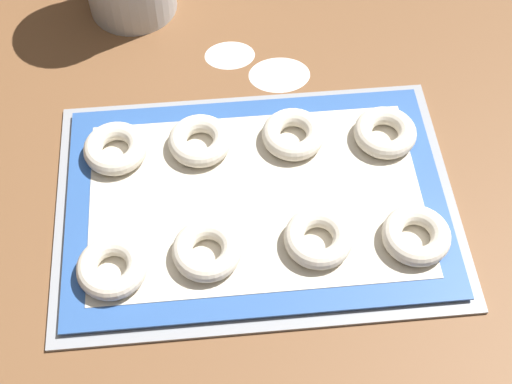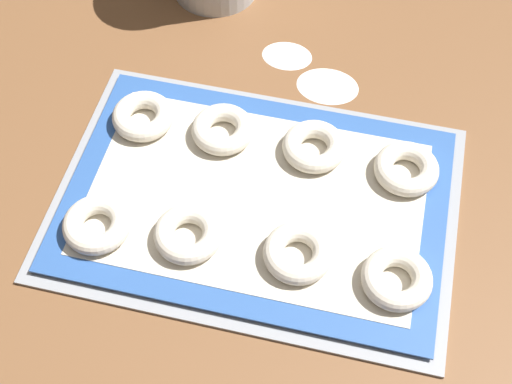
{
  "view_description": "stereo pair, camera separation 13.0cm",
  "coord_description": "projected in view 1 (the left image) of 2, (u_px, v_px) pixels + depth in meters",
  "views": [
    {
      "loc": [
        -0.03,
        -0.38,
        0.62
      ],
      "look_at": [
        0.01,
        0.02,
        0.02
      ],
      "focal_mm": 50.0,
      "sensor_mm": 36.0,
      "label": 1
    },
    {
      "loc": [
        0.1,
        -0.38,
        0.62
      ],
      "look_at": [
        0.01,
        0.02,
        0.02
      ],
      "focal_mm": 50.0,
      "sensor_mm": 36.0,
      "label": 2
    }
  ],
  "objects": [
    {
      "name": "flour_patch_near",
      "position": [
        279.0,
        74.0,
        0.84
      ],
      "size": [
        0.07,
        0.06,
        0.0
      ],
      "color": "white",
      "rests_on": "ground_plane"
    },
    {
      "name": "bagel_front_far_left",
      "position": [
        112.0,
        268.0,
        0.68
      ],
      "size": [
        0.07,
        0.07,
        0.02
      ],
      "color": "silver",
      "rests_on": "baking_mat"
    },
    {
      "name": "bagel_front_mid_right",
      "position": [
        318.0,
        238.0,
        0.69
      ],
      "size": [
        0.07,
        0.07,
        0.02
      ],
      "color": "silver",
      "rests_on": "baking_mat"
    },
    {
      "name": "bagel_back_mid_left",
      "position": [
        200.0,
        141.0,
        0.76
      ],
      "size": [
        0.07,
        0.07,
        0.02
      ],
      "color": "silver",
      "rests_on": "baking_mat"
    },
    {
      "name": "baking_mat",
      "position": [
        256.0,
        198.0,
        0.73
      ],
      "size": [
        0.39,
        0.26,
        0.0
      ],
      "color": "#2D569E",
      "rests_on": "baking_tray"
    },
    {
      "name": "flour_patch_far",
      "position": [
        226.0,
        55.0,
        0.86
      ],
      "size": [
        0.06,
        0.05,
        0.0
      ],
      "color": "white",
      "rests_on": "ground_plane"
    },
    {
      "name": "baking_tray",
      "position": [
        256.0,
        201.0,
        0.74
      ],
      "size": [
        0.41,
        0.29,
        0.01
      ],
      "color": "#93969B",
      "rests_on": "ground_plane"
    },
    {
      "name": "bagel_front_far_right",
      "position": [
        416.0,
        235.0,
        0.7
      ],
      "size": [
        0.07,
        0.07,
        0.02
      ],
      "color": "silver",
      "rests_on": "baking_mat"
    },
    {
      "name": "bagel_back_far_right",
      "position": [
        385.0,
        133.0,
        0.77
      ],
      "size": [
        0.07,
        0.07,
        0.02
      ],
      "color": "silver",
      "rests_on": "baking_mat"
    },
    {
      "name": "bagel_back_far_left",
      "position": [
        115.0,
        149.0,
        0.76
      ],
      "size": [
        0.07,
        0.07,
        0.02
      ],
      "color": "silver",
      "rests_on": "baking_mat"
    },
    {
      "name": "bagel_front_mid_left",
      "position": [
        207.0,
        250.0,
        0.69
      ],
      "size": [
        0.07,
        0.07,
        0.02
      ],
      "color": "silver",
      "rests_on": "baking_mat"
    },
    {
      "name": "bagel_back_mid_right",
      "position": [
        293.0,
        134.0,
        0.77
      ],
      "size": [
        0.07,
        0.07,
        0.02
      ],
      "color": "silver",
      "rests_on": "baking_mat"
    },
    {
      "name": "ground_plane",
      "position": [
        246.0,
        220.0,
        0.73
      ],
      "size": [
        2.8,
        2.8,
        0.0
      ],
      "primitive_type": "plane",
      "color": "brown"
    }
  ]
}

